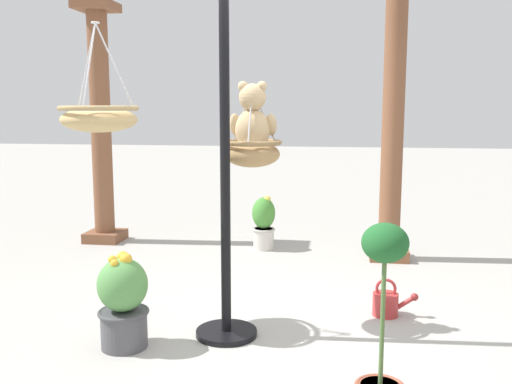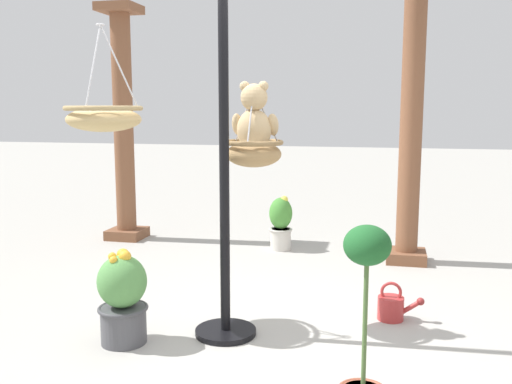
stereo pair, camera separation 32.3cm
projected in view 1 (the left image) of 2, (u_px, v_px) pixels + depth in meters
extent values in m
plane|color=#ADAAA3|center=(259.00, 335.00, 4.06)|extent=(40.00, 40.00, 0.00)
cylinder|color=black|center=(225.00, 160.00, 3.86)|extent=(0.07, 0.07, 2.54)
cylinder|color=black|center=(226.00, 333.00, 4.05)|extent=(0.44, 0.44, 0.04)
ellipsoid|color=#A37F51|center=(252.00, 154.00, 4.08)|extent=(0.40, 0.40, 0.19)
torus|color=olive|center=(252.00, 142.00, 4.07)|extent=(0.43, 0.43, 0.04)
ellipsoid|color=silver|center=(252.00, 152.00, 4.08)|extent=(0.35, 0.35, 0.15)
cylinder|color=#B7B7BC|center=(264.00, 116.00, 4.08)|extent=(0.18, 0.11, 0.39)
cylinder|color=#B7B7BC|center=(242.00, 116.00, 4.10)|extent=(0.18, 0.11, 0.39)
cylinder|color=#B7B7BC|center=(250.00, 116.00, 3.95)|extent=(0.01, 0.20, 0.39)
torus|color=#B7B7BC|center=(252.00, 88.00, 4.01)|extent=(0.06, 0.06, 0.01)
ellipsoid|color=tan|center=(252.00, 130.00, 4.07)|extent=(0.25, 0.22, 0.30)
sphere|color=tan|center=(252.00, 97.00, 4.03)|extent=(0.22, 0.22, 0.20)
ellipsoid|color=#D9B683|center=(254.00, 100.00, 4.11)|extent=(0.10, 0.08, 0.06)
sphere|color=black|center=(255.00, 99.00, 4.13)|extent=(0.03, 0.03, 0.03)
sphere|color=tan|center=(243.00, 86.00, 4.03)|extent=(0.07, 0.07, 0.07)
sphere|color=tan|center=(262.00, 86.00, 4.01)|extent=(0.07, 0.07, 0.07)
ellipsoid|color=tan|center=(235.00, 125.00, 4.11)|extent=(0.08, 0.15, 0.19)
ellipsoid|color=tan|center=(271.00, 125.00, 4.07)|extent=(0.08, 0.15, 0.19)
ellipsoid|color=tan|center=(245.00, 144.00, 4.20)|extent=(0.09, 0.17, 0.09)
ellipsoid|color=tan|center=(264.00, 144.00, 4.18)|extent=(0.09, 0.17, 0.09)
ellipsoid|color=tan|center=(99.00, 120.00, 3.99)|extent=(0.54, 0.54, 0.18)
torus|color=tan|center=(99.00, 108.00, 3.98)|extent=(0.56, 0.56, 0.04)
ellipsoid|color=silver|center=(99.00, 117.00, 3.99)|extent=(0.47, 0.47, 0.15)
cylinder|color=#B7B7BC|center=(115.00, 66.00, 3.98)|extent=(0.23, 0.14, 0.59)
cylinder|color=#B7B7BC|center=(86.00, 67.00, 4.01)|extent=(0.23, 0.14, 0.59)
cylinder|color=#B7B7BC|center=(89.00, 65.00, 3.81)|extent=(0.01, 0.26, 0.59)
torus|color=#B7B7BC|center=(95.00, 23.00, 3.89)|extent=(0.06, 0.06, 0.01)
cylinder|color=brown|center=(101.00, 129.00, 6.73)|extent=(0.24, 0.24, 2.74)
cube|color=brown|center=(105.00, 236.00, 6.92)|extent=(0.43, 0.43, 0.12)
cube|color=brown|center=(96.00, 6.00, 6.52)|extent=(0.45, 0.45, 0.10)
cylinder|color=brown|center=(393.00, 123.00, 5.90)|extent=(0.23, 0.23, 2.93)
cube|color=brown|center=(388.00, 253.00, 6.11)|extent=(0.41, 0.41, 0.12)
cylinder|color=#4C4C51|center=(124.00, 329.00, 3.83)|extent=(0.31, 0.31, 0.26)
torus|color=#444449|center=(124.00, 312.00, 3.82)|extent=(0.35, 0.35, 0.03)
cylinder|color=#382819|center=(124.00, 313.00, 3.82)|extent=(0.28, 0.28, 0.03)
ellipsoid|color=#56934C|center=(123.00, 285.00, 3.79)|extent=(0.34, 0.34, 0.36)
sphere|color=gold|center=(126.00, 259.00, 3.75)|extent=(0.08, 0.08, 0.08)
sphere|color=gold|center=(123.00, 257.00, 3.81)|extent=(0.09, 0.09, 0.09)
sphere|color=gold|center=(112.00, 260.00, 3.76)|extent=(0.06, 0.06, 0.06)
sphere|color=gold|center=(114.00, 263.00, 3.70)|extent=(0.05, 0.05, 0.05)
cylinder|color=#4C6B38|center=(382.00, 324.00, 2.89)|extent=(0.02, 0.02, 0.67)
ellipsoid|color=#1E5B28|center=(385.00, 243.00, 2.82)|extent=(0.24, 0.24, 0.20)
cylinder|color=beige|center=(264.00, 239.00, 6.50)|extent=(0.24, 0.24, 0.24)
torus|color=#BCB7AE|center=(264.00, 229.00, 6.49)|extent=(0.27, 0.27, 0.03)
cylinder|color=#382819|center=(264.00, 230.00, 6.49)|extent=(0.21, 0.21, 0.03)
ellipsoid|color=#478E38|center=(264.00, 213.00, 6.46)|extent=(0.27, 0.27, 0.36)
sphere|color=#E5DB4C|center=(267.00, 199.00, 6.43)|extent=(0.09, 0.09, 0.09)
sphere|color=#E5DB4C|center=(265.00, 200.00, 6.46)|extent=(0.08, 0.08, 0.08)
cylinder|color=#B23333|center=(385.00, 304.00, 4.42)|extent=(0.20, 0.20, 0.18)
cylinder|color=#B23333|center=(404.00, 303.00, 4.40)|extent=(0.17, 0.04, 0.14)
sphere|color=maroon|center=(415.00, 297.00, 4.38)|extent=(0.06, 0.06, 0.06)
torus|color=#B23333|center=(386.00, 289.00, 4.41)|extent=(0.16, 0.02, 0.16)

